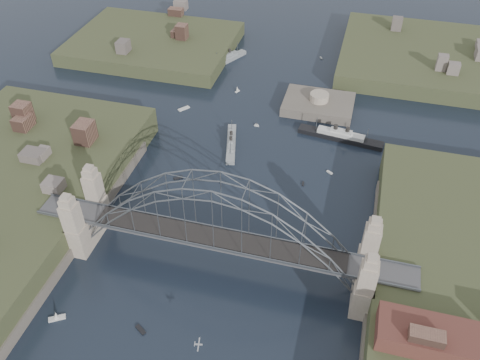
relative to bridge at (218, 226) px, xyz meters
The scene contains 20 objects.
ground 12.32m from the bridge, ahead, with size 500.00×500.00×0.00m, color black.
bridge is the anchor object (origin of this frame).
headland_nw 110.41m from the bridge, 120.07° to the left, with size 60.00×45.00×9.00m, color #393F23.
headland_ne 121.38m from the bridge, 65.56° to the left, with size 70.00×55.00×9.50m, color #393F23.
fort_island 72.14m from the bridge, 80.27° to the left, with size 22.00×16.00×9.40m.
wharf_shed 46.23m from the bridge, 17.65° to the right, with size 20.00×8.00×4.00m, color #592D26.
naval_cruiser_near 46.05m from the bridge, 102.38° to the left, with size 6.80×18.35×5.49m.
naval_cruiser_far 97.03m from the bridge, 105.07° to the left, with size 10.58×17.15×6.09m.
ocean_liner 59.85m from the bridge, 69.25° to the left, with size 25.48×6.56×6.20m.
aeroplane 25.20m from the bridge, 81.70° to the right, with size 1.56×2.81×0.41m.
small_boat_a 34.19m from the bridge, 127.08° to the left, with size 2.52×2.18×0.45m.
small_boat_b 36.79m from the bridge, 66.90° to the left, with size 0.66×1.62×0.45m.
small_boat_c 25.88m from the bridge, 116.52° to the right, with size 2.62×2.07×0.45m.
small_boat_d 44.97m from the bridge, 62.72° to the left, with size 1.91×1.57×0.45m.
small_boat_e 66.54m from the bridge, 116.92° to the left, with size 3.40×3.86×0.45m.
small_boat_f 56.55m from the bridge, 94.90° to the left, with size 1.48×0.57×1.43m.
small_boat_h 75.66m from the bridge, 102.19° to the left, with size 1.46×1.89×2.38m.
small_boat_i 38.92m from the bridge, 17.61° to the left, with size 2.31×1.93×0.45m.
small_boat_j 37.49m from the bridge, 141.08° to the right, with size 3.48×2.72×2.38m.
small_boat_k 105.52m from the bridge, 85.60° to the left, with size 1.24×1.75×0.45m.
Camera 1 is at (23.81, -70.25, 88.58)m, focal length 37.85 mm.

